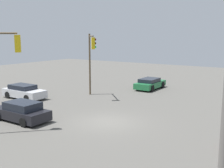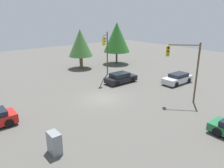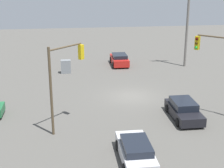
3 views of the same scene
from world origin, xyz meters
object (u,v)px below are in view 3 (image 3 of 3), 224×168
Objects in this scene: sedan_silver at (136,151)px; sedan_dark at (184,110)px; sedan_red at (119,60)px; electrical_cabinet at (66,67)px; traffic_signal_main at (64,72)px.

sedan_dark is at bearing 49.46° from sedan_silver.
sedan_dark is at bearing -81.01° from sedan_red.
sedan_silver is 19.64m from electrical_cabinet.
electrical_cabinet is at bearing -157.72° from sedan_red.
sedan_silver is at bearing 49.46° from sedan_dark.
electrical_cabinet is (-4.05, 19.22, 0.09)m from sedan_silver.
sedan_silver is at bearing -96.11° from sedan_red.
traffic_signal_main reaches higher than electrical_cabinet.
sedan_silver is 1.03× the size of sedan_dark.
electrical_cabinet is (-6.38, -2.62, 0.06)m from sedan_red.
sedan_dark reaches higher than sedan_silver.
electrical_cabinet reaches higher than sedan_red.
traffic_signal_main is at bearing -110.98° from sedan_red.
sedan_silver is 3.01× the size of electrical_cabinet.
electrical_cabinet is at bearing 45.55° from traffic_signal_main.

